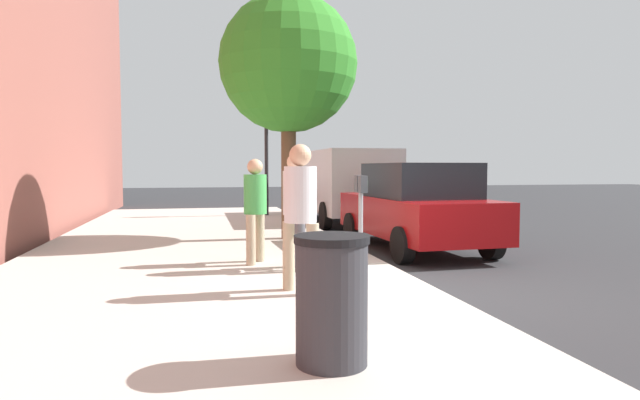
{
  "coord_description": "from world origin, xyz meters",
  "views": [
    {
      "loc": [
        -6.73,
        2.93,
        1.68
      ],
      "look_at": [
        1.58,
        1.06,
        1.17
      ],
      "focal_mm": 30.1,
      "sensor_mm": 36.0,
      "label": 1
    }
  ],
  "objects": [
    {
      "name": "ground_plane",
      "position": [
        0.0,
        0.0,
        0.0
      ],
      "size": [
        80.0,
        80.0,
        0.0
      ],
      "primitive_type": "plane",
      "color": "#2B2B2D",
      "rests_on": "ground"
    },
    {
      "name": "sidewalk_slab",
      "position": [
        0.0,
        3.0,
        0.07
      ],
      "size": [
        28.0,
        6.0,
        0.15
      ],
      "primitive_type": "cube",
      "color": "#B7B2A8",
      "rests_on": "ground_plane"
    },
    {
      "name": "parking_meter",
      "position": [
        1.11,
        0.52,
        1.17
      ],
      "size": [
        0.36,
        0.12,
        1.41
      ],
      "color": "gray",
      "rests_on": "sidewalk_slab"
    },
    {
      "name": "pedestrian_at_meter",
      "position": [
        1.16,
        1.53,
        1.17
      ],
      "size": [
        0.52,
        0.38,
        1.74
      ],
      "rotation": [
        0.0,
        0.0,
        -1.39
      ],
      "color": "#47474C",
      "rests_on": "sidewalk_slab"
    },
    {
      "name": "pedestrian_bystander",
      "position": [
        -0.32,
        1.73,
        1.23
      ],
      "size": [
        0.46,
        0.4,
        1.82
      ],
      "rotation": [
        0.0,
        0.0,
        -0.92
      ],
      "color": "tan",
      "rests_on": "sidewalk_slab"
    },
    {
      "name": "parking_officer",
      "position": [
        1.82,
        2.06,
        1.12
      ],
      "size": [
        0.47,
        0.36,
        1.67
      ],
      "rotation": [
        0.0,
        0.0,
        -2.09
      ],
      "color": "tan",
      "rests_on": "sidewalk_slab"
    },
    {
      "name": "parked_sedan_near",
      "position": [
        3.42,
        -1.35,
        0.89
      ],
      "size": [
        4.46,
        2.08,
        1.77
      ],
      "color": "maroon",
      "rests_on": "ground_plane"
    },
    {
      "name": "parked_van_far",
      "position": [
        9.05,
        -1.35,
        1.26
      ],
      "size": [
        5.2,
        2.13,
        2.18
      ],
      "color": "silver",
      "rests_on": "ground_plane"
    },
    {
      "name": "street_tree",
      "position": [
        4.69,
        1.05,
        3.87
      ],
      "size": [
        2.94,
        2.94,
        5.22
      ],
      "color": "brown",
      "rests_on": "sidewalk_slab"
    },
    {
      "name": "traffic_signal",
      "position": [
        10.51,
        0.71,
        2.58
      ],
      "size": [
        0.24,
        0.44,
        3.6
      ],
      "color": "black",
      "rests_on": "sidewalk_slab"
    },
    {
      "name": "trash_bin",
      "position": [
        -2.75,
        1.94,
        0.66
      ],
      "size": [
        0.59,
        0.59,
        1.01
      ],
      "color": "#2D2D33",
      "rests_on": "sidewalk_slab"
    }
  ]
}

